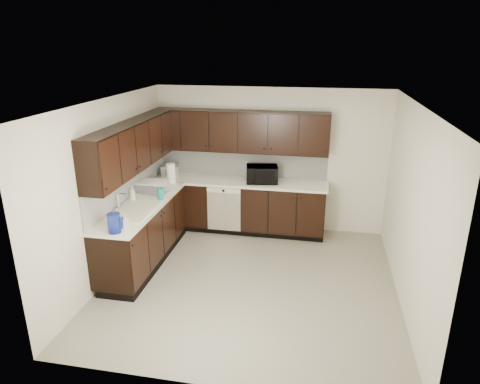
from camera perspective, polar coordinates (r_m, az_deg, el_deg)
name	(u,v)px	position (r m, az deg, el deg)	size (l,w,h in m)	color
floor	(250,281)	(6.18, 1.37, -11.83)	(4.00, 4.00, 0.00)	gray
ceiling	(252,103)	(5.33, 1.58, 11.81)	(4.00, 4.00, 0.00)	white
wall_back	(270,160)	(7.53, 4.00, 4.29)	(4.00, 0.02, 2.50)	beige
wall_left	(110,189)	(6.26, -16.89, 0.34)	(0.02, 4.00, 2.50)	beige
wall_right	(411,209)	(5.68, 21.78, -2.16)	(0.02, 4.00, 2.50)	beige
wall_front	(213,275)	(3.86, -3.56, -11.04)	(4.00, 0.02, 2.50)	beige
lower_cabinets	(202,219)	(7.16, -5.09, -3.63)	(3.00, 2.80, 0.90)	black
countertop	(201,191)	(6.98, -5.23, 0.20)	(3.03, 2.83, 0.04)	white
backsplash	(192,171)	(7.15, -6.45, 2.82)	(3.00, 2.80, 0.48)	silver
upper_cabinets	(195,138)	(6.86, -5.99, 7.22)	(3.00, 2.80, 0.70)	black
dishwasher	(224,207)	(7.31, -2.16, -1.96)	(0.58, 0.04, 0.78)	beige
sink	(134,216)	(6.24, -14.01, -3.08)	(0.54, 0.82, 0.42)	beige
microwave	(262,174)	(7.25, 2.93, 2.38)	(0.52, 0.35, 0.29)	black
soap_bottle_a	(126,221)	(5.69, -15.01, -3.77)	(0.08, 0.08, 0.18)	gray
soap_bottle_b	(132,194)	(6.59, -14.15, -0.22)	(0.09, 0.09, 0.24)	gray
toaster_oven	(170,171)	(7.73, -9.29, 2.84)	(0.31, 0.23, 0.19)	silver
storage_bin	(153,187)	(6.92, -11.52, 0.64)	(0.44, 0.33, 0.17)	silver
blue_pitcher	(114,223)	(5.58, -16.44, -4.01)	(0.17, 0.17, 0.25)	navy
teal_tumbler	(161,194)	(6.59, -10.55, -0.23)	(0.08, 0.08, 0.18)	#0C8E8A
paper_towel_roll	(171,173)	(7.32, -9.20, 2.48)	(0.15, 0.15, 0.33)	white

